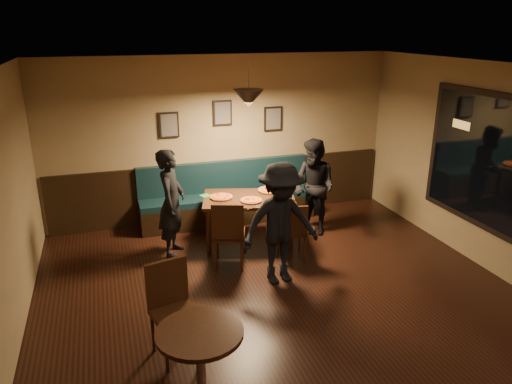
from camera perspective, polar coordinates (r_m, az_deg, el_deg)
floor at (r=5.76m, az=5.17°, el=-15.17°), size 7.00×7.00×0.00m
ceiling at (r=4.78m, az=6.20°, el=13.74°), size 7.00×7.00×0.00m
wall_back at (r=8.30m, az=-3.97°, el=6.29°), size 6.00×0.00×6.00m
wainscot at (r=8.51m, az=-3.78°, el=0.34°), size 5.88×0.06×1.00m
booth_bench at (r=8.27m, az=-3.32°, el=-0.24°), size 3.00×0.60×1.00m
window_frame at (r=7.11m, az=26.49°, el=2.93°), size 0.06×2.56×1.86m
window_glass at (r=7.09m, az=26.31°, el=2.91°), size 0.00×2.40×2.40m
picture_left at (r=8.04m, az=-10.25°, el=7.81°), size 0.32×0.04×0.42m
picture_center at (r=8.18m, az=-3.99°, el=9.32°), size 0.32×0.04×0.42m
picture_right at (r=8.46m, az=2.02°, el=8.66°), size 0.32×0.04×0.42m
pendant_lamp at (r=7.00m, az=-0.89°, el=11.01°), size 0.44×0.44×0.25m
dining_table at (r=7.50m, az=-0.82°, el=-3.34°), size 1.57×1.22×0.74m
chair_near_left at (r=6.76m, az=-3.23°, el=-4.84°), size 0.56×0.56×0.99m
chair_near_right at (r=7.01m, az=4.23°, el=-4.52°), size 0.44×0.44×0.86m
diner_left at (r=7.09m, az=-9.96°, el=-1.28°), size 0.57×0.68×1.60m
diner_right at (r=7.79m, az=6.87°, el=0.57°), size 0.85×0.93×1.55m
diner_front at (r=6.22m, az=2.92°, el=-3.79°), size 1.10×0.69×1.64m
pizza_a at (r=7.36m, az=-4.13°, el=-0.58°), size 0.39×0.39×0.04m
pizza_b at (r=7.20m, az=-0.57°, el=-0.98°), size 0.41×0.41×0.04m
pizza_c at (r=7.64m, az=1.69°, el=0.25°), size 0.46×0.46×0.04m
soda_glass at (r=7.24m, az=4.00°, el=-0.40°), size 0.08×0.08×0.16m
tabasco_bottle at (r=7.48m, az=2.65°, el=0.06°), size 0.03×0.03×0.11m
napkin_a at (r=7.48m, az=-5.98°, el=-0.42°), size 0.19×0.19×0.01m
napkin_b at (r=7.01m, az=-4.37°, el=-1.76°), size 0.20×0.20×0.01m
cutlery_set at (r=6.98m, az=0.16°, el=-1.78°), size 0.20×0.09×0.00m
cafe_table at (r=4.51m, az=-6.50°, el=-20.14°), size 0.90×0.90×0.80m
cafe_chair_far at (r=5.06m, az=-9.46°, el=-13.93°), size 0.54×0.54×1.00m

